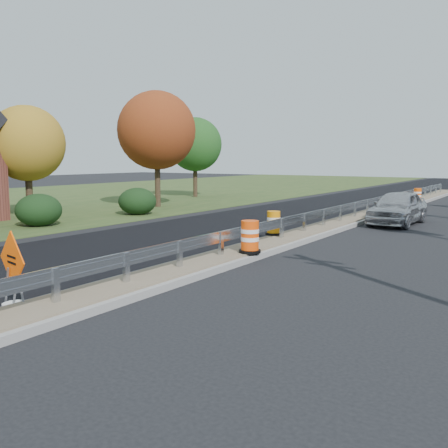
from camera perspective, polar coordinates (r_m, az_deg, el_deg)
The scene contains 15 objects.
ground at distance 16.82m, azimuth 3.48°, elevation -3.20°, with size 140.00×140.00×0.00m, color black.
grass_verge_near at distance 40.53m, azimuth -19.35°, elevation 2.70°, with size 30.00×120.00×0.03m, color #2F471E.
milled_overlay at distance 27.59m, azimuth 6.03°, elevation 0.99°, with size 7.20×120.00×0.01m, color black.
median at distance 23.98m, azimuth 13.15°, elevation 0.10°, with size 1.60×55.00×0.23m.
guardrail at distance 24.84m, azimuth 14.00°, elevation 1.76°, with size 0.10×46.15×0.72m.
hedge_mid at distance 24.53m, azimuth -20.41°, elevation 1.52°, with size 2.09×2.09×1.52m, color black.
hedge_north at distance 28.10m, azimuth -9.87°, elevation 2.58°, with size 2.09×2.09×1.52m, color black.
tree_near_yellow at distance 28.44m, azimuth -21.61°, elevation 8.54°, with size 3.96×3.96×5.88m.
tree_near_red at distance 32.35m, azimuth -7.70°, elevation 10.54°, with size 4.95×4.95×7.35m.
tree_near_back at distance 40.42m, azimuth -3.34°, elevation 9.05°, with size 4.29×4.29×6.37m.
caution_sign at distance 11.28m, azimuth -22.87°, elevation -6.95°, with size 1.18×0.50×1.66m.
barrel_median_near at distance 15.38m, azimuth 2.98°, elevation -1.53°, with size 0.68×0.68×1.00m.
barrel_median_mid at distance 19.04m, azimuth 5.68°, elevation 0.06°, with size 0.62×0.62×0.91m.
barrel_median_far at distance 36.15m, azimuth 21.24°, elevation 3.10°, with size 0.61×0.61×0.89m.
car_silver at distance 25.08m, azimuth 19.24°, elevation 1.80°, with size 1.91×4.74×1.62m, color #B1B1B6.
Camera 1 is at (8.29, -14.29, 3.13)m, focal length 40.00 mm.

